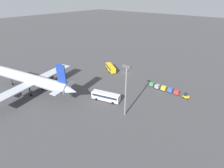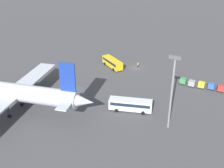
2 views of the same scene
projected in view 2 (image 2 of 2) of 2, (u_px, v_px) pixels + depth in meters
ground_plane at (136, 68)px, 101.33m from camera, size 600.00×600.00×0.00m
airplane at (8, 91)px, 72.59m from camera, size 46.94×40.70×15.61m
shuttle_bus_near at (112, 62)px, 100.93m from camera, size 10.04×7.88×3.14m
shuttle_bus_far at (131, 104)px, 74.47m from camera, size 11.74×5.95×3.27m
worker_person at (138, 65)px, 101.32m from camera, size 0.38×0.38×1.74m
cargo_cart_red at (221, 88)px, 84.32m from camera, size 2.07×1.77×2.06m
cargo_cart_blue at (211, 86)px, 85.69m from camera, size 2.07×1.77×2.06m
cargo_cart_yellow at (202, 85)px, 86.46m from camera, size 2.07×1.77×2.06m
cargo_cart_grey at (192, 83)px, 87.37m from camera, size 2.07×1.77×2.06m
cargo_cart_green at (183, 81)px, 88.99m from camera, size 2.07×1.77×2.06m
light_pole at (172, 86)px, 63.47m from camera, size 2.80×0.70×18.61m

